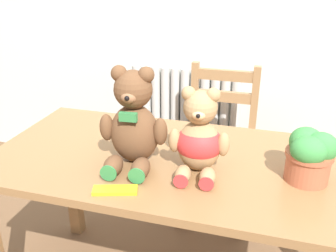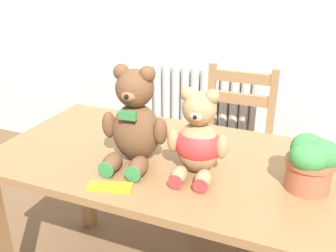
{
  "view_description": "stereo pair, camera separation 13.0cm",
  "coord_description": "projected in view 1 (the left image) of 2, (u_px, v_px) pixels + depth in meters",
  "views": [
    {
      "loc": [
        0.34,
        -0.85,
        1.4
      ],
      "look_at": [
        0.01,
        0.3,
        0.88
      ],
      "focal_mm": 40.0,
      "sensor_mm": 36.0,
      "label": 1
    },
    {
      "loc": [
        0.46,
        -0.8,
        1.4
      ],
      "look_at": [
        0.01,
        0.3,
        0.88
      ],
      "focal_mm": 40.0,
      "sensor_mm": 36.0,
      "label": 2
    }
  ],
  "objects": [
    {
      "name": "radiator",
      "position": [
        184.0,
        128.0,
        2.59
      ],
      "size": [
        0.74,
        0.1,
        0.77
      ],
      "color": "beige",
      "rests_on": "ground_plane"
    },
    {
      "name": "teddy_bear_left",
      "position": [
        133.0,
        123.0,
        1.32
      ],
      "size": [
        0.25,
        0.26,
        0.36
      ],
      "rotation": [
        0.0,
        0.0,
        3.24
      ],
      "color": "brown",
      "rests_on": "dining_table"
    },
    {
      "name": "teddy_bear_right",
      "position": [
        199.0,
        139.0,
        1.28
      ],
      "size": [
        0.21,
        0.23,
        0.3
      ],
      "rotation": [
        0.0,
        0.0,
        3.24
      ],
      "color": "tan",
      "rests_on": "dining_table"
    },
    {
      "name": "potted_plant",
      "position": [
        310.0,
        154.0,
        1.22
      ],
      "size": [
        0.16,
        0.16,
        0.18
      ],
      "color": "#B25B3D",
      "rests_on": "dining_table"
    },
    {
      "name": "wooden_chair_behind",
      "position": [
        218.0,
        144.0,
        2.14
      ],
      "size": [
        0.39,
        0.38,
        0.88
      ],
      "rotation": [
        0.0,
        0.0,
        3.14
      ],
      "color": "#997047",
      "rests_on": "ground_plane"
    },
    {
      "name": "dining_table",
      "position": [
        170.0,
        181.0,
        1.46
      ],
      "size": [
        1.36,
        0.71,
        0.72
      ],
      "color": "olive",
      "rests_on": "ground_plane"
    },
    {
      "name": "chocolate_bar",
      "position": [
        115.0,
        190.0,
        1.19
      ],
      "size": [
        0.15,
        0.09,
        0.01
      ],
      "primitive_type": "cube",
      "rotation": [
        0.0,
        0.0,
        0.31
      ],
      "color": "gold",
      "rests_on": "dining_table"
    }
  ]
}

